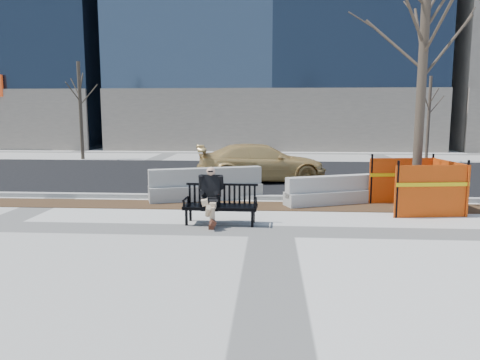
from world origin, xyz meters
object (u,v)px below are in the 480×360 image
Objects in this scene: seated_man at (211,223)px; jersey_barrier_right at (333,204)px; sedan at (261,181)px; tree_fence at (414,210)px; bench at (221,224)px; jersey_barrier_left at (206,200)px.

jersey_barrier_right is (3.07, 2.42, 0.00)m from seated_man.
sedan reaches higher than jersey_barrier_right.
tree_fence is 1.47× the size of sedan.
tree_fence is 2.49× the size of jersey_barrier_right.
bench is at bearing -160.92° from jersey_barrier_right.
tree_fence is (4.85, 1.85, 0.00)m from bench.
seated_man is 0.19× the size of tree_fence.
jersey_barrier_left is at bearing 146.62° from sedan.
tree_fence is at bearing -29.53° from jersey_barrier_left.
jersey_barrier_left is at bearing 151.65° from jersey_barrier_right.
bench reaches higher than jersey_barrier_right.
tree_fence is 5.68m from jersey_barrier_left.
tree_fence is at bearing -39.11° from jersey_barrier_right.
seated_man is 0.40× the size of jersey_barrier_left.
sedan is 3.95m from jersey_barrier_left.
tree_fence reaches higher than sedan.
bench is 0.24m from seated_man.
seated_man is 3.91m from jersey_barrier_right.
jersey_barrier_left is at bearing 102.02° from seated_man.
tree_fence reaches higher than jersey_barrier_right.
bench is 2.97m from jersey_barrier_left.
seated_man is 0.27× the size of sedan.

